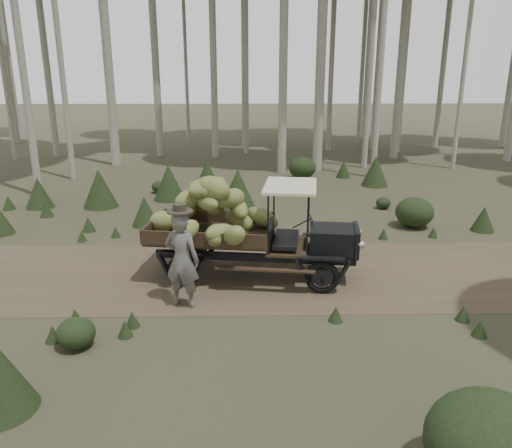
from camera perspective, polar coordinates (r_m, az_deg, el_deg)
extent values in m
plane|color=#473D2B|center=(11.35, 5.06, -5.71)|extent=(120.00, 120.00, 0.00)
cube|color=brown|center=(11.35, 5.06, -5.69)|extent=(70.00, 4.00, 0.01)
cube|color=black|center=(10.82, 8.64, -1.72)|extent=(1.05, 1.01, 0.51)
cube|color=black|center=(10.85, 11.36, -1.81)|extent=(0.22, 0.94, 0.58)
cube|color=black|center=(10.82, 1.72, -1.01)|extent=(0.25, 1.31, 0.51)
cube|color=#38281C|center=(11.03, -5.07, -1.21)|extent=(2.82, 2.03, 0.07)
cube|color=#38281C|center=(11.77, -4.27, 0.85)|extent=(2.60, 0.41, 0.30)
cube|color=#38281C|center=(10.20, -6.05, -1.80)|extent=(2.60, 0.41, 0.30)
cube|color=#38281C|center=(11.32, -11.60, -0.14)|extent=(0.29, 1.67, 0.30)
cube|color=beige|center=(10.51, 3.96, 4.35)|extent=(1.28, 1.72, 0.06)
cube|color=black|center=(11.33, 0.21, -2.55)|extent=(4.27, 0.68, 0.17)
cube|color=black|center=(10.67, -0.23, -3.83)|extent=(4.27, 0.68, 0.17)
torus|color=black|center=(11.71, 7.51, -3.20)|extent=(0.72, 0.22, 0.71)
torus|color=black|center=(10.32, 7.56, -6.07)|extent=(0.72, 0.22, 0.71)
torus|color=black|center=(12.01, -6.46, -2.63)|extent=(0.72, 0.22, 0.71)
torus|color=black|center=(10.66, -8.28, -5.33)|extent=(0.72, 0.22, 0.71)
sphere|color=beige|center=(11.24, 11.60, -0.91)|extent=(0.17, 0.17, 0.17)
sphere|color=beige|center=(10.45, 11.94, -2.33)|extent=(0.17, 0.17, 0.17)
ellipsoid|color=olive|center=(10.27, -4.10, -1.04)|extent=(0.81, 0.75, 0.40)
ellipsoid|color=olive|center=(11.21, -7.78, 1.89)|extent=(0.50, 0.87, 0.55)
ellipsoid|color=olive|center=(11.08, -5.88, 3.21)|extent=(0.92, 0.87, 0.62)
ellipsoid|color=olive|center=(10.67, -5.84, 4.22)|extent=(0.79, 0.49, 0.37)
ellipsoid|color=olive|center=(11.29, -1.93, 0.34)|extent=(0.94, 0.82, 0.61)
ellipsoid|color=olive|center=(11.44, -7.34, 2.43)|extent=(0.90, 0.71, 0.50)
ellipsoid|color=olive|center=(10.85, -7.62, 2.85)|extent=(0.83, 0.80, 0.49)
ellipsoid|color=olive|center=(10.66, -4.94, 4.06)|extent=(0.98, 0.70, 0.69)
ellipsoid|color=olive|center=(11.25, 0.77, 0.76)|extent=(0.95, 0.69, 0.65)
ellipsoid|color=olive|center=(11.09, -4.76, 1.91)|extent=(0.59, 0.84, 0.57)
ellipsoid|color=olive|center=(11.05, -5.99, 3.48)|extent=(0.88, 0.69, 0.53)
ellipsoid|color=olive|center=(10.82, -5.24, 4.21)|extent=(0.46, 0.59, 0.46)
ellipsoid|color=olive|center=(11.18, -10.57, 0.30)|extent=(0.85, 0.70, 0.58)
ellipsoid|color=olive|center=(11.43, -5.64, 2.14)|extent=(0.77, 0.62, 0.46)
ellipsoid|color=olive|center=(10.73, -4.73, 2.99)|extent=(0.85, 0.48, 0.64)
ellipsoid|color=olive|center=(10.67, -4.95, 4.23)|extent=(0.80, 0.85, 0.54)
ellipsoid|color=olive|center=(10.35, -4.59, -1.34)|extent=(0.49, 0.71, 0.51)
ellipsoid|color=olive|center=(11.47, -8.05, 2.15)|extent=(0.80, 0.85, 0.57)
ellipsoid|color=olive|center=(10.66, -5.60, 2.49)|extent=(0.71, 0.83, 0.37)
ellipsoid|color=olive|center=(10.68, -6.24, 3.86)|extent=(0.76, 0.81, 0.44)
ellipsoid|color=olive|center=(11.26, -9.64, 0.45)|extent=(0.80, 0.48, 0.52)
ellipsoid|color=olive|center=(10.99, -2.06, 1.93)|extent=(0.64, 0.94, 0.60)
ellipsoid|color=olive|center=(10.87, -2.60, 2.97)|extent=(0.72, 0.74, 0.47)
ellipsoid|color=olive|center=(10.58, -4.81, 4.12)|extent=(0.96, 0.77, 0.67)
ellipsoid|color=olive|center=(10.20, -8.18, -1.00)|extent=(0.91, 0.78, 0.71)
ellipsoid|color=olive|center=(9.99, -2.47, -1.33)|extent=(0.70, 0.86, 0.65)
imported|color=#5F5C57|center=(9.62, -8.45, -4.10)|extent=(0.80, 0.65, 1.89)
cylinder|color=#322D23|center=(9.31, -8.71, 1.47)|extent=(0.64, 0.64, 0.03)
cylinder|color=#322D23|center=(9.30, -8.73, 1.84)|extent=(0.32, 0.32, 0.15)
cylinder|color=#B2AD9E|center=(30.01, 14.16, 22.68)|extent=(0.27, 0.27, 15.05)
cylinder|color=#B2AD9E|center=(25.02, 23.46, 22.27)|extent=(0.21, 0.21, 14.38)
cylinder|color=#B2AD9E|center=(32.09, 21.13, 21.24)|extent=(0.31, 0.31, 14.54)
cylinder|color=#B2AD9E|center=(27.37, -11.78, 23.42)|extent=(0.38, 0.38, 15.07)
cylinder|color=#B2AD9E|center=(34.92, 13.12, 23.49)|extent=(0.36, 0.36, 16.98)
cone|color=#233319|center=(20.23, -5.61, 5.93)|extent=(0.88, 0.88, 0.97)
cone|color=#233319|center=(18.09, -23.58, 3.30)|extent=(0.92, 0.92, 1.02)
ellipsoid|color=#233319|center=(21.23, 5.31, 6.42)|extent=(1.14, 1.14, 0.91)
cone|color=#233319|center=(17.45, -17.45, 3.92)|extent=(1.15, 1.15, 1.28)
cone|color=#233319|center=(15.61, -27.06, 0.23)|extent=(0.64, 0.64, 0.71)
cone|color=#233319|center=(17.89, -9.93, 4.73)|extent=(1.12, 1.12, 1.25)
ellipsoid|color=#233319|center=(6.34, 25.24, -21.92)|extent=(1.39, 1.39, 1.12)
cone|color=#233319|center=(14.95, -18.61, -0.01)|extent=(0.39, 0.39, 0.43)
ellipsoid|color=#233319|center=(8.91, -19.89, -11.65)|extent=(0.64, 0.64, 0.51)
cone|color=#233319|center=(16.93, -22.86, 1.56)|extent=(0.43, 0.43, 0.48)
ellipsoid|color=#233319|center=(15.22, 17.67, 1.29)|extent=(1.10, 1.10, 0.88)
ellipsoid|color=#233319|center=(19.03, -11.00, 4.19)|extent=(0.56, 0.56, 0.45)
cone|color=#233319|center=(21.75, 9.97, 6.18)|extent=(0.63, 0.63, 0.70)
cone|color=#233319|center=(16.23, -2.08, 3.93)|extent=(1.23, 1.23, 1.37)
cone|color=#233319|center=(18.34, -26.45, 2.20)|extent=(0.42, 0.42, 0.46)
cone|color=#233319|center=(15.58, 24.56, 0.56)|extent=(0.65, 0.65, 0.73)
ellipsoid|color=#233319|center=(17.05, 14.34, 2.36)|extent=(0.49, 0.49, 0.39)
cone|color=#233319|center=(20.35, 13.48, 5.91)|extent=(1.07, 1.07, 1.19)
cone|color=#233319|center=(15.02, -12.60, 1.47)|extent=(0.80, 0.80, 0.88)
cone|color=#233319|center=(9.27, -22.22, -11.52)|extent=(0.27, 0.27, 0.30)
cone|color=#233319|center=(9.36, 9.09, -10.10)|extent=(0.27, 0.27, 0.30)
cone|color=#233319|center=(9.72, -19.95, -9.89)|extent=(0.27, 0.27, 0.30)
cone|color=#233319|center=(9.58, 24.22, -10.83)|extent=(0.27, 0.27, 0.30)
cone|color=#233319|center=(10.01, 22.59, -9.39)|extent=(0.27, 0.27, 0.30)
cone|color=#233319|center=(13.99, 14.38, -1.08)|extent=(0.27, 0.27, 0.30)
cone|color=#233319|center=(9.33, -13.96, -10.49)|extent=(0.27, 0.27, 0.30)
cone|color=#233319|center=(13.97, 7.66, -0.70)|extent=(0.27, 0.27, 0.30)
cone|color=#233319|center=(13.40, -1.34, -1.33)|extent=(0.27, 0.27, 0.30)
cone|color=#233319|center=(9.04, -14.74, -11.49)|extent=(0.27, 0.27, 0.30)
cone|color=#233319|center=(14.24, -15.77, -0.86)|extent=(0.27, 0.27, 0.30)
cone|color=#233319|center=(14.51, 19.60, -0.89)|extent=(0.27, 0.27, 0.30)
cone|color=#233319|center=(14.15, -19.30, -1.31)|extent=(0.27, 0.27, 0.30)
cone|color=#233319|center=(13.75, 11.36, -1.18)|extent=(0.27, 0.27, 0.30)
cone|color=#233319|center=(14.03, -5.78, -0.56)|extent=(0.27, 0.27, 0.30)
cone|color=#233319|center=(14.00, 6.65, -0.63)|extent=(0.27, 0.27, 0.30)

